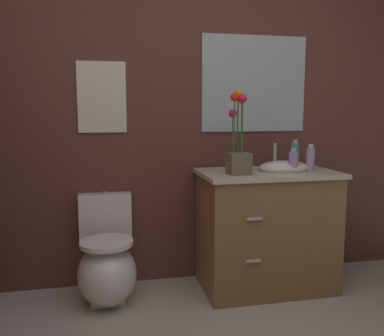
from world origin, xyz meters
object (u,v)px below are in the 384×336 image
(toilet, at_px, (107,265))
(soap_bottle, at_px, (310,159))
(wall_mirror, at_px, (254,84))
(vanity_cabinet, at_px, (267,228))
(hand_wash_bottle, at_px, (295,156))
(flower_vase, at_px, (239,148))
(wall_poster, at_px, (102,97))
(lotion_bottle, at_px, (293,162))

(toilet, bearing_deg, soap_bottle, -3.86)
(wall_mirror, bearing_deg, vanity_cabinet, -89.46)
(vanity_cabinet, xyz_separation_m, hand_wash_bottle, (0.20, -0.00, 0.51))
(flower_vase, height_order, wall_poster, wall_poster)
(toilet, bearing_deg, lotion_bottle, -5.47)
(vanity_cabinet, xyz_separation_m, soap_bottle, (0.28, -0.07, 0.49))
(flower_vase, xyz_separation_m, wall_mirror, (0.25, 0.38, 0.44))
(vanity_cabinet, bearing_deg, wall_poster, 165.16)
(toilet, relative_size, vanity_cabinet, 0.68)
(hand_wash_bottle, relative_size, wall_poster, 0.44)
(vanity_cabinet, height_order, hand_wash_bottle, hand_wash_bottle)
(soap_bottle, bearing_deg, wall_poster, 165.42)
(toilet, relative_size, hand_wash_bottle, 3.21)
(flower_vase, height_order, hand_wash_bottle, flower_vase)
(flower_vase, height_order, wall_mirror, wall_mirror)
(wall_poster, distance_m, wall_mirror, 1.11)
(hand_wash_bottle, xyz_separation_m, wall_poster, (-1.31, 0.29, 0.41))
(flower_vase, height_order, soap_bottle, flower_vase)
(toilet, relative_size, wall_poster, 1.43)
(vanity_cabinet, bearing_deg, toilet, 178.64)
(vanity_cabinet, relative_size, wall_poster, 2.11)
(vanity_cabinet, bearing_deg, wall_mirror, 90.54)
(toilet, xyz_separation_m, wall_mirror, (1.11, 0.27, 1.21))
(toilet, xyz_separation_m, soap_bottle, (1.39, -0.09, 0.68))
(lotion_bottle, bearing_deg, soap_bottle, 10.31)
(hand_wash_bottle, height_order, wall_mirror, wall_mirror)
(toilet, bearing_deg, flower_vase, -7.70)
(lotion_bottle, bearing_deg, flower_vase, 179.56)
(lotion_bottle, xyz_separation_m, hand_wash_bottle, (0.06, 0.09, 0.03))
(flower_vase, xyz_separation_m, soap_bottle, (0.53, 0.02, -0.09))
(hand_wash_bottle, bearing_deg, wall_mirror, 124.13)
(hand_wash_bottle, bearing_deg, flower_vase, -168.60)
(hand_wash_bottle, bearing_deg, vanity_cabinet, 179.96)
(toilet, relative_size, lotion_bottle, 4.23)
(toilet, distance_m, wall_mirror, 1.66)
(lotion_bottle, distance_m, wall_poster, 1.38)
(lotion_bottle, height_order, wall_poster, wall_poster)
(toilet, bearing_deg, vanity_cabinet, -1.36)
(vanity_cabinet, relative_size, lotion_bottle, 6.24)
(toilet, distance_m, wall_poster, 1.13)
(soap_bottle, height_order, wall_mirror, wall_mirror)
(toilet, xyz_separation_m, lotion_bottle, (1.25, -0.12, 0.67))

